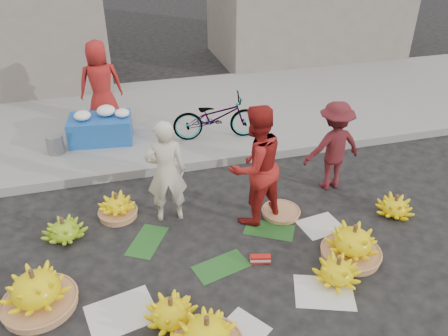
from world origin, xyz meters
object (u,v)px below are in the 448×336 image
object	(u,v)px
vendor_cream	(166,172)
flower_table	(101,127)
banana_bunch_0	(36,290)
bicycle	(216,117)
banana_bunch_4	(353,243)

from	to	relation	value
vendor_cream	flower_table	size ratio (longest dim) A/B	1.29
banana_bunch_0	bicycle	world-z (taller)	bicycle
banana_bunch_4	bicycle	size ratio (longest dim) A/B	0.49
bicycle	flower_table	bearing A→B (deg)	83.73
banana_bunch_0	banana_bunch_4	distance (m)	3.62
banana_bunch_4	flower_table	world-z (taller)	flower_table
vendor_cream	bicycle	world-z (taller)	vendor_cream
vendor_cream	banana_bunch_0	bearing A→B (deg)	41.11
vendor_cream	bicycle	distance (m)	2.32
bicycle	banana_bunch_0	bearing A→B (deg)	144.89
banana_bunch_0	banana_bunch_4	size ratio (longest dim) A/B	1.03
banana_bunch_4	vendor_cream	bearing A→B (deg)	145.58
banana_bunch_4	vendor_cream	size ratio (longest dim) A/B	0.52
banana_bunch_0	flower_table	distance (m)	3.71
banana_bunch_4	bicycle	world-z (taller)	bicycle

